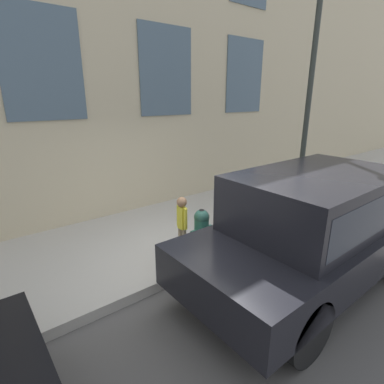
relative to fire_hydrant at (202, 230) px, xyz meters
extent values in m
plane|color=#514F4C|center=(-0.37, 0.28, -0.58)|extent=(80.00, 80.00, 0.00)
cube|color=#B2ADA3|center=(1.17, 0.28, -0.50)|extent=(3.08, 60.00, 0.17)
cube|color=#C6B793|center=(2.86, 0.28, 3.25)|extent=(0.30, 40.00, 7.67)
cube|color=#4C6070|center=(2.69, -3.89, 2.90)|extent=(0.03, 1.48, 2.06)
cube|color=#4C6070|center=(2.69, -1.11, 2.90)|extent=(0.03, 1.48, 2.06)
cube|color=#4C6070|center=(2.69, 1.67, 2.90)|extent=(0.03, 1.48, 2.06)
cylinder|color=#2D7260|center=(0.00, 0.00, -0.39)|extent=(0.36, 0.36, 0.04)
cylinder|color=#2D7260|center=(0.00, 0.00, -0.08)|extent=(0.27, 0.27, 0.67)
sphere|color=#2C5D50|center=(0.00, 0.00, 0.25)|extent=(0.28, 0.28, 0.28)
cylinder|color=black|center=(0.00, 0.00, 0.34)|extent=(0.09, 0.09, 0.11)
cylinder|color=#2D7260|center=(0.00, -0.18, 0.00)|extent=(0.09, 0.10, 0.09)
cylinder|color=#2D7260|center=(0.00, 0.18, 0.00)|extent=(0.09, 0.10, 0.09)
cylinder|color=#998466|center=(0.01, 0.39, -0.15)|extent=(0.08, 0.08, 0.53)
cylinder|color=#998466|center=(0.12, 0.39, -0.15)|extent=(0.08, 0.08, 0.53)
cube|color=yellow|center=(0.07, 0.39, 0.32)|extent=(0.14, 0.10, 0.40)
cylinder|color=yellow|center=(-0.03, 0.39, 0.33)|extent=(0.06, 0.06, 0.38)
cylinder|color=yellow|center=(0.17, 0.39, 0.33)|extent=(0.06, 0.06, 0.38)
sphere|color=#8C6647|center=(0.07, 0.39, 0.61)|extent=(0.18, 0.18, 0.18)
cylinder|color=black|center=(-2.45, 0.53, -0.18)|extent=(0.24, 0.80, 0.80)
cylinder|color=black|center=(-0.77, 0.53, -0.18)|extent=(0.24, 0.80, 0.80)
cylinder|color=black|center=(-0.77, -2.22, -0.18)|extent=(0.24, 0.80, 0.80)
cube|color=black|center=(-1.61, -0.85, 0.12)|extent=(1.93, 4.43, 0.60)
cube|color=black|center=(-1.61, -0.96, 0.83)|extent=(1.70, 2.75, 0.83)
cube|color=#1E232D|center=(-1.61, -0.96, 0.83)|extent=(1.71, 2.53, 0.53)
cylinder|color=#2D332D|center=(0.08, -3.16, -0.35)|extent=(0.26, 0.26, 0.12)
cylinder|color=#2D332D|center=(0.08, -3.16, 2.11)|extent=(0.12, 0.12, 5.05)
camera|label=1|loc=(-3.81, 3.22, 2.32)|focal=28.00mm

